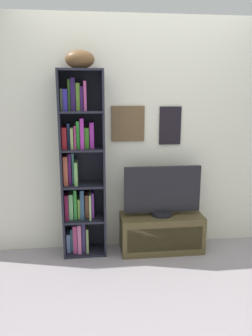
{
  "coord_description": "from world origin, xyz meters",
  "views": [
    {
      "loc": [
        -0.57,
        -2.26,
        1.64
      ],
      "look_at": [
        -0.21,
        0.85,
        0.92
      ],
      "focal_mm": 35.37,
      "sensor_mm": 36.0,
      "label": 1
    }
  ],
  "objects_px": {
    "bookshelf": "(80,169)",
    "television": "(162,191)",
    "tv_stand": "(161,232)",
    "football": "(80,59)"
  },
  "relations": [
    {
      "from": "football",
      "to": "tv_stand",
      "type": "height_order",
      "value": "football"
    },
    {
      "from": "tv_stand",
      "to": "football",
      "type": "bearing_deg",
      "value": 177.14
    },
    {
      "from": "bookshelf",
      "to": "television",
      "type": "distance_m",
      "value": 0.87
    },
    {
      "from": "television",
      "to": "tv_stand",
      "type": "bearing_deg",
      "value": -90.0
    },
    {
      "from": "football",
      "to": "bookshelf",
      "type": "bearing_deg",
      "value": 138.57
    },
    {
      "from": "bookshelf",
      "to": "football",
      "type": "xyz_separation_m",
      "value": [
        0.04,
        -0.03,
        1.05
      ]
    },
    {
      "from": "football",
      "to": "tv_stand",
      "type": "xyz_separation_m",
      "value": [
        0.8,
        -0.04,
        -1.73
      ]
    },
    {
      "from": "television",
      "to": "bookshelf",
      "type": "bearing_deg",
      "value": 175.18
    },
    {
      "from": "bookshelf",
      "to": "tv_stand",
      "type": "bearing_deg",
      "value": -4.89
    },
    {
      "from": "bookshelf",
      "to": "tv_stand",
      "type": "relative_size",
      "value": 2.16
    }
  ]
}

